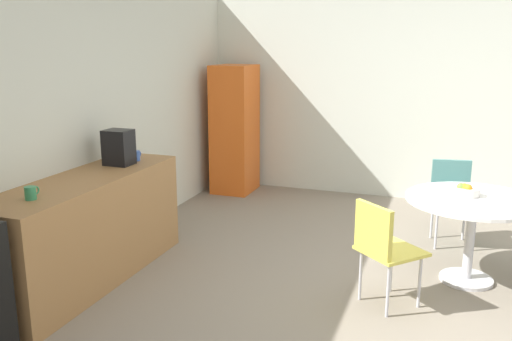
{
  "coord_description": "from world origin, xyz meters",
  "views": [
    {
      "loc": [
        -4.13,
        -0.16,
        2.0
      ],
      "look_at": [
        0.01,
        1.33,
        0.95
      ],
      "focal_mm": 38.31,
      "sensor_mm": 36.0,
      "label": 1
    }
  ],
  "objects_px": {
    "chair_teal": "(451,192)",
    "fruit_bowl": "(466,191)",
    "round_table": "(472,214)",
    "coffee_maker": "(118,147)",
    "chair_yellow": "(382,243)",
    "mug_white": "(136,156)",
    "mug_green": "(31,193)",
    "locker_cabinet": "(235,129)"
  },
  "relations": [
    {
      "from": "mug_white",
      "to": "coffee_maker",
      "type": "relative_size",
      "value": 0.4
    },
    {
      "from": "mug_green",
      "to": "chair_yellow",
      "type": "bearing_deg",
      "value": -67.19
    },
    {
      "from": "mug_green",
      "to": "coffee_maker",
      "type": "xyz_separation_m",
      "value": [
        1.17,
        0.04,
        0.11
      ]
    },
    {
      "from": "locker_cabinet",
      "to": "chair_yellow",
      "type": "distance_m",
      "value": 3.58
    },
    {
      "from": "round_table",
      "to": "chair_teal",
      "type": "distance_m",
      "value": 0.97
    },
    {
      "from": "chair_teal",
      "to": "fruit_bowl",
      "type": "height_order",
      "value": "fruit_bowl"
    },
    {
      "from": "chair_yellow",
      "to": "coffee_maker",
      "type": "bearing_deg",
      "value": 85.75
    },
    {
      "from": "fruit_bowl",
      "to": "chair_teal",
      "type": "bearing_deg",
      "value": 6.63
    },
    {
      "from": "chair_teal",
      "to": "mug_white",
      "type": "bearing_deg",
      "value": 114.62
    },
    {
      "from": "locker_cabinet",
      "to": "chair_yellow",
      "type": "height_order",
      "value": "locker_cabinet"
    },
    {
      "from": "chair_teal",
      "to": "mug_green",
      "type": "distance_m",
      "value": 3.91
    },
    {
      "from": "mug_white",
      "to": "mug_green",
      "type": "relative_size",
      "value": 1.0
    },
    {
      "from": "locker_cabinet",
      "to": "round_table",
      "type": "bearing_deg",
      "value": -124.38
    },
    {
      "from": "mug_green",
      "to": "locker_cabinet",
      "type": "bearing_deg",
      "value": -0.89
    },
    {
      "from": "round_table",
      "to": "mug_white",
      "type": "bearing_deg",
      "value": 96.52
    },
    {
      "from": "fruit_bowl",
      "to": "coffee_maker",
      "type": "height_order",
      "value": "coffee_maker"
    },
    {
      "from": "fruit_bowl",
      "to": "coffee_maker",
      "type": "relative_size",
      "value": 0.68
    },
    {
      "from": "round_table",
      "to": "coffee_maker",
      "type": "bearing_deg",
      "value": 100.14
    },
    {
      "from": "locker_cabinet",
      "to": "coffee_maker",
      "type": "bearing_deg",
      "value": 177.76
    },
    {
      "from": "chair_teal",
      "to": "chair_yellow",
      "type": "distance_m",
      "value": 1.74
    },
    {
      "from": "chair_teal",
      "to": "fruit_bowl",
      "type": "xyz_separation_m",
      "value": [
        -0.89,
        -0.1,
        0.26
      ]
    },
    {
      "from": "round_table",
      "to": "coffee_maker",
      "type": "distance_m",
      "value": 3.12
    },
    {
      "from": "chair_yellow",
      "to": "coffee_maker",
      "type": "xyz_separation_m",
      "value": [
        0.18,
        2.39,
        0.54
      ]
    },
    {
      "from": "round_table",
      "to": "fruit_bowl",
      "type": "distance_m",
      "value": 0.2
    },
    {
      "from": "mug_green",
      "to": "coffee_maker",
      "type": "relative_size",
      "value": 0.4
    },
    {
      "from": "locker_cabinet",
      "to": "mug_white",
      "type": "bearing_deg",
      "value": 178.78
    },
    {
      "from": "mug_white",
      "to": "fruit_bowl",
      "type": "bearing_deg",
      "value": -82.18
    },
    {
      "from": "locker_cabinet",
      "to": "fruit_bowl",
      "type": "height_order",
      "value": "locker_cabinet"
    },
    {
      "from": "chair_yellow",
      "to": "fruit_bowl",
      "type": "distance_m",
      "value": 1.01
    },
    {
      "from": "locker_cabinet",
      "to": "round_table",
      "type": "xyz_separation_m",
      "value": [
        -2.01,
        -2.94,
        -0.25
      ]
    },
    {
      "from": "chair_teal",
      "to": "coffee_maker",
      "type": "bearing_deg",
      "value": 117.5
    },
    {
      "from": "locker_cabinet",
      "to": "chair_yellow",
      "type": "xyz_separation_m",
      "value": [
        -2.73,
        -2.29,
        -0.32
      ]
    },
    {
      "from": "chair_teal",
      "to": "fruit_bowl",
      "type": "bearing_deg",
      "value": -173.37
    },
    {
      "from": "chair_teal",
      "to": "mug_green",
      "type": "height_order",
      "value": "mug_green"
    },
    {
      "from": "chair_yellow",
      "to": "mug_green",
      "type": "xyz_separation_m",
      "value": [
        -0.99,
        2.35,
        0.43
      ]
    },
    {
      "from": "mug_white",
      "to": "coffee_maker",
      "type": "height_order",
      "value": "coffee_maker"
    },
    {
      "from": "mug_green",
      "to": "mug_white",
      "type": "bearing_deg",
      "value": -0.33
    },
    {
      "from": "round_table",
      "to": "fruit_bowl",
      "type": "xyz_separation_m",
      "value": [
        0.06,
        0.06,
        0.18
      ]
    },
    {
      "from": "chair_yellow",
      "to": "coffee_maker",
      "type": "relative_size",
      "value": 2.59
    },
    {
      "from": "chair_yellow",
      "to": "mug_white",
      "type": "height_order",
      "value": "mug_white"
    },
    {
      "from": "round_table",
      "to": "chair_yellow",
      "type": "bearing_deg",
      "value": 138.31
    },
    {
      "from": "mug_green",
      "to": "round_table",
      "type": "bearing_deg",
      "value": -60.26
    }
  ]
}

